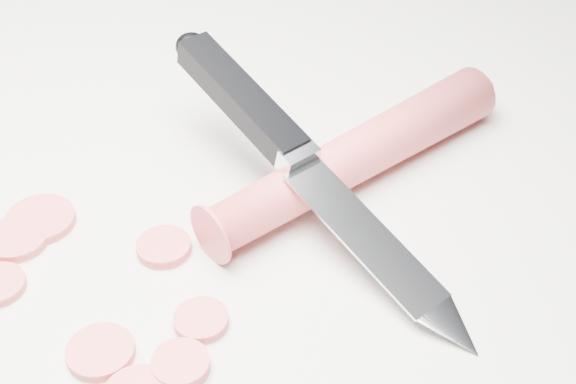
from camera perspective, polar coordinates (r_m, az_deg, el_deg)
The scene contains 9 objects.
ground at distance 0.47m, azimuth -8.70°, elevation -2.92°, with size 2.40×2.40×0.00m, color silver.
carrot at distance 0.49m, azimuth 4.90°, elevation 2.58°, with size 0.03×0.03×0.22m, color #D84245.
carrot_slice_0 at distance 0.49m, azimuth -17.20°, elevation -1.89°, with size 0.04×0.04×0.01m, color #D84E4D.
carrot_slice_2 at distance 0.46m, azimuth -8.83°, elevation -3.89°, with size 0.03×0.03×0.01m, color #D84E4D.
carrot_slice_3 at distance 0.42m, azimuth -6.21°, elevation -9.06°, with size 0.03×0.03×0.01m, color #D84E4D.
carrot_slice_4 at distance 0.41m, azimuth -13.18°, elevation -11.02°, with size 0.03×0.03×0.01m, color #D84E4D.
carrot_slice_5 at distance 0.48m, azimuth -18.74°, elevation -3.17°, with size 0.04×0.04×0.01m, color #D84E4D.
carrot_slice_6 at distance 0.40m, azimuth -7.65°, elevation -12.09°, with size 0.03×0.03×0.01m, color #D84E4D.
kitchen_knife at distance 0.45m, azimuth 1.91°, elevation 1.50°, with size 0.25×0.12×0.07m, color silver, non-canonical shape.
Camera 1 is at (0.23, -0.26, 0.32)m, focal length 50.00 mm.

